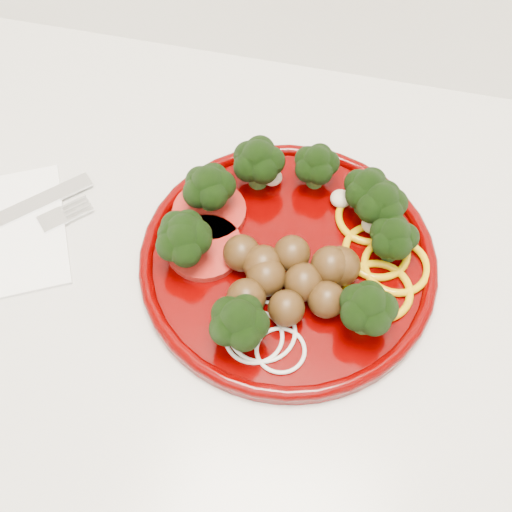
# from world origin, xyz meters

# --- Properties ---
(counter) EXTENTS (2.40, 0.60, 0.90)m
(counter) POSITION_xyz_m (0.00, 1.70, 0.45)
(counter) COLOR beige
(counter) RESTS_ON ground
(plate) EXTENTS (0.29, 0.29, 0.06)m
(plate) POSITION_xyz_m (-0.03, 1.72, 0.92)
(plate) COLOR #420000
(plate) RESTS_ON counter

